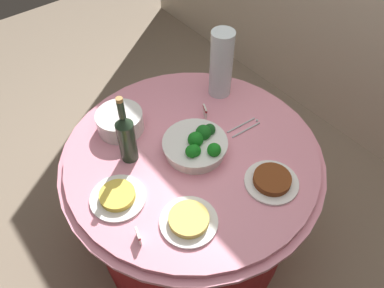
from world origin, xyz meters
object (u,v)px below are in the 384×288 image
at_px(food_plate_stir_fry, 272,181).
at_px(decorative_fruit_vase, 221,68).
at_px(label_placard_front, 205,111).
at_px(serving_tongs, 245,127).
at_px(plate_stack, 120,121).
at_px(food_plate_noodles, 189,220).
at_px(food_plate_fried_egg, 118,197).
at_px(label_placard_mid, 138,236).
at_px(broccoli_bowl, 196,145).
at_px(wine_bottle, 126,137).

bearing_deg(food_plate_stir_fry, decorative_fruit_vase, 159.45).
distance_m(decorative_fruit_vase, label_placard_front, 0.22).
distance_m(serving_tongs, food_plate_stir_fry, 0.32).
height_order(plate_stack, food_plate_noodles, plate_stack).
relative_size(plate_stack, food_plate_stir_fry, 0.95).
bearing_deg(plate_stack, serving_tongs, 51.84).
xyz_separation_m(food_plate_fried_egg, label_placard_mid, (0.20, -0.03, 0.02)).
height_order(decorative_fruit_vase, label_placard_front, decorative_fruit_vase).
height_order(broccoli_bowl, wine_bottle, wine_bottle).
xyz_separation_m(serving_tongs, food_plate_fried_egg, (-0.03, -0.66, 0.01)).
height_order(food_plate_fried_egg, label_placard_mid, label_placard_mid).
relative_size(decorative_fruit_vase, food_plate_fried_egg, 1.55).
height_order(plate_stack, serving_tongs, plate_stack).
relative_size(wine_bottle, label_placard_front, 6.11).
xyz_separation_m(broccoli_bowl, serving_tongs, (0.03, 0.27, -0.04)).
bearing_deg(food_plate_noodles, label_placard_front, 134.13).
bearing_deg(food_plate_fried_egg, food_plate_stir_fry, 58.36).
bearing_deg(label_placard_mid, plate_stack, 154.78).
height_order(food_plate_stir_fry, food_plate_noodles, food_plate_stir_fry).
xyz_separation_m(plate_stack, label_placard_front, (0.18, 0.35, -0.01)).
height_order(food_plate_fried_egg, food_plate_noodles, same).
bearing_deg(food_plate_stir_fry, food_plate_fried_egg, -121.64).
bearing_deg(label_placard_front, decorative_fruit_vase, 117.23).
distance_m(wine_bottle, decorative_fruit_vase, 0.59).
relative_size(broccoli_bowl, wine_bottle, 0.83).
bearing_deg(label_placard_mid, label_placard_front, 119.85).
xyz_separation_m(wine_bottle, food_plate_stir_fry, (0.47, 0.37, -0.11)).
relative_size(food_plate_stir_fry, label_placard_mid, 4.00).
distance_m(wine_bottle, label_placard_mid, 0.41).
distance_m(food_plate_stir_fry, food_plate_noodles, 0.38).
bearing_deg(food_plate_stir_fry, food_plate_noodles, -100.34).
bearing_deg(broccoli_bowl, wine_bottle, -122.60).
height_order(broccoli_bowl, plate_stack, broccoli_bowl).
relative_size(broccoli_bowl, decorative_fruit_vase, 0.82).
bearing_deg(label_placard_front, food_plate_noodles, -45.87).
distance_m(decorative_fruit_vase, food_plate_stir_fry, 0.61).
bearing_deg(label_placard_mid, wine_bottle, 152.11).
distance_m(food_plate_fried_egg, label_placard_front, 0.58).
relative_size(food_plate_stir_fry, food_plate_noodles, 1.00).
distance_m(wine_bottle, food_plate_stir_fry, 0.61).
distance_m(decorative_fruit_vase, label_placard_mid, 0.88).
distance_m(food_plate_stir_fry, label_placard_front, 0.47).
height_order(broccoli_bowl, food_plate_noodles, broccoli_bowl).
relative_size(label_placard_front, label_placard_mid, 1.00).
relative_size(serving_tongs, food_plate_noodles, 0.76).
bearing_deg(plate_stack, broccoli_bowl, 29.12).
relative_size(decorative_fruit_vase, food_plate_stir_fry, 1.55).
relative_size(plate_stack, label_placard_front, 3.82).
xyz_separation_m(broccoli_bowl, food_plate_fried_egg, (-0.00, -0.39, -0.03)).
relative_size(broccoli_bowl, serving_tongs, 1.67).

